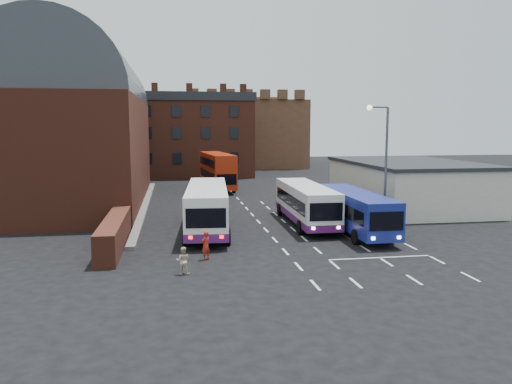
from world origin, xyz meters
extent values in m
plane|color=black|center=(0.00, 0.00, 0.00)|extent=(180.00, 180.00, 0.00)
cube|color=#602B1E|center=(-15.50, 21.00, 5.00)|extent=(12.00, 28.00, 10.00)
cylinder|color=#1E2328|center=(-15.50, 21.00, 10.00)|extent=(12.00, 26.00, 12.00)
cube|color=#602B1E|center=(-10.20, 2.00, 0.90)|extent=(1.20, 10.00, 1.80)
cube|color=beige|center=(15.00, 14.00, 2.00)|extent=(10.00, 16.00, 4.00)
cube|color=#282B30|center=(15.00, 14.00, 4.10)|extent=(10.40, 16.40, 0.30)
cube|color=brown|center=(-6.00, 46.00, 5.50)|extent=(22.00, 10.00, 11.00)
cube|color=brown|center=(6.00, 66.00, 6.00)|extent=(22.00, 22.00, 12.00)
cube|color=white|center=(-4.21, 5.83, 1.90)|extent=(3.64, 12.09, 2.71)
cube|color=black|center=(-4.21, 5.83, 2.06)|extent=(3.60, 10.90, 0.97)
cylinder|color=black|center=(-5.26, 9.71, 0.54)|extent=(0.39, 1.10, 1.08)
cylinder|color=black|center=(-5.90, 1.72, 0.54)|extent=(0.39, 1.10, 1.08)
cylinder|color=black|center=(-2.57, 9.50, 0.54)|extent=(0.39, 1.10, 1.08)
cylinder|color=black|center=(-3.20, 1.51, 0.54)|extent=(0.39, 1.10, 1.08)
cube|color=white|center=(3.37, 7.18, 1.76)|extent=(2.73, 11.09, 2.51)
cube|color=black|center=(3.37, 7.18, 1.91)|extent=(2.77, 9.89, 0.90)
cylinder|color=black|center=(4.56, 3.65, 0.50)|extent=(0.30, 1.01, 1.00)
cylinder|color=black|center=(4.71, 11.07, 0.50)|extent=(0.30, 1.01, 1.00)
cylinder|color=black|center=(2.05, 3.70, 0.50)|extent=(0.30, 1.01, 1.00)
cylinder|color=black|center=(2.20, 11.12, 0.50)|extent=(0.30, 1.01, 1.00)
cube|color=navy|center=(6.00, 3.65, 1.68)|extent=(2.45, 10.60, 2.41)
cube|color=black|center=(6.00, 3.65, 1.83)|extent=(2.51, 9.40, 0.87)
cylinder|color=black|center=(7.19, 0.28, 0.48)|extent=(0.27, 0.96, 0.96)
cylinder|color=black|center=(7.22, 7.40, 0.48)|extent=(0.27, 0.96, 0.96)
cylinder|color=black|center=(4.78, 0.29, 0.48)|extent=(0.27, 0.96, 0.96)
cylinder|color=black|center=(4.81, 7.41, 0.48)|extent=(0.27, 0.96, 0.96)
cube|color=#A8240A|center=(-1.45, 29.16, 2.39)|extent=(3.52, 10.92, 3.80)
cube|color=black|center=(-1.45, 29.16, 1.85)|extent=(3.45, 9.73, 0.88)
cylinder|color=black|center=(0.11, 25.89, 0.49)|extent=(0.37, 1.00, 0.98)
cylinder|color=black|center=(-0.62, 33.07, 0.49)|extent=(0.37, 1.00, 0.98)
cylinder|color=black|center=(-2.32, 25.64, 0.49)|extent=(0.37, 1.00, 0.98)
cylinder|color=black|center=(-3.05, 32.82, 0.49)|extent=(0.37, 1.00, 0.98)
cylinder|color=#494C54|center=(8.60, 4.60, 4.39)|extent=(0.18, 0.18, 8.79)
cylinder|color=#494C54|center=(7.85, 4.44, 8.79)|extent=(1.53, 0.43, 0.11)
sphere|color=#FFF2CC|center=(7.10, 4.28, 8.73)|extent=(0.40, 0.40, 0.40)
imported|color=#A12318|center=(-4.82, -1.82, 0.82)|extent=(0.71, 0.69, 1.64)
imported|color=#C7B694|center=(-6.13, -4.40, 0.71)|extent=(0.78, 0.65, 1.42)
camera|label=1|loc=(-6.49, -29.21, 7.46)|focal=35.00mm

